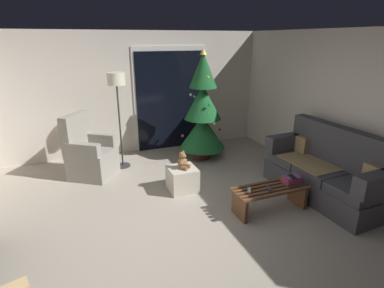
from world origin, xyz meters
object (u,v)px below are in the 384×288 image
object	(u,v)px
book_stack	(291,180)
teddy_bear_chestnut	(183,161)
floor_lamp	(117,88)
ottoman	(182,179)
remote_graphite	(269,188)
armchair	(90,155)
remote_silver	(249,190)
couch	(326,172)
cell_phone	(292,176)
coffee_table	(270,195)
christmas_tree	(203,112)

from	to	relation	value
book_stack	teddy_bear_chestnut	world-z (taller)	teddy_bear_chestnut
floor_lamp	ottoman	size ratio (longest dim) A/B	4.05
remote_graphite	armchair	size ratio (longest dim) A/B	0.14
remote_graphite	teddy_bear_chestnut	distance (m)	1.39
remote_silver	floor_lamp	world-z (taller)	floor_lamp
couch	armchair	world-z (taller)	armchair
remote_silver	cell_phone	distance (m)	0.69
coffee_table	remote_silver	bearing A→B (deg)	178.03
coffee_table	armchair	size ratio (longest dim) A/B	0.97
coffee_table	remote_graphite	size ratio (longest dim) A/B	7.05
couch	christmas_tree	world-z (taller)	christmas_tree
remote_graphite	book_stack	world-z (taller)	book_stack
coffee_table	remote_silver	xyz separation A→B (m)	(-0.35, 0.01, 0.13)
couch	remote_silver	bearing A→B (deg)	-178.06
armchair	couch	bearing A→B (deg)	-32.37
christmas_tree	couch	bearing A→B (deg)	-62.56
floor_lamp	remote_silver	bearing A→B (deg)	-60.63
book_stack	floor_lamp	xyz separation A→B (m)	(-2.03, 2.39, 1.08)
remote_silver	cell_phone	xyz separation A→B (m)	(0.68, -0.03, 0.10)
christmas_tree	floor_lamp	bearing A→B (deg)	174.84
coffee_table	book_stack	bearing A→B (deg)	-0.40
couch	teddy_bear_chestnut	world-z (taller)	couch
remote_graphite	armchair	bearing A→B (deg)	153.04
remote_silver	teddy_bear_chestnut	xyz separation A→B (m)	(-0.59, 1.03, 0.13)
coffee_table	armchair	world-z (taller)	armchair
christmas_tree	armchair	size ratio (longest dim) A/B	1.93
cell_phone	armchair	distance (m)	3.42
ottoman	remote_graphite	bearing A→B (deg)	-50.46
remote_silver	ottoman	size ratio (longest dim) A/B	0.35
cell_phone	armchair	xyz separation A→B (m)	(-2.62, 2.20, -0.08)
cell_phone	floor_lamp	distance (m)	3.31
couch	teddy_bear_chestnut	xyz separation A→B (m)	(-2.00, 0.98, 0.11)
cell_phone	armchair	bearing A→B (deg)	146.77
remote_graphite	ottoman	world-z (taller)	remote_graphite
couch	armchair	bearing A→B (deg)	147.63
coffee_table	armchair	xyz separation A→B (m)	(-2.28, 2.17, 0.15)
remote_silver	cell_phone	world-z (taller)	cell_phone
armchair	remote_silver	bearing A→B (deg)	-48.21
remote_silver	floor_lamp	xyz separation A→B (m)	(-1.34, 2.38, 1.12)
christmas_tree	floor_lamp	world-z (taller)	christmas_tree
book_stack	teddy_bear_chestnut	bearing A→B (deg)	140.82
book_stack	christmas_tree	distance (m)	2.35
cell_phone	christmas_tree	world-z (taller)	christmas_tree
remote_silver	book_stack	bearing A→B (deg)	30.96
coffee_table	teddy_bear_chestnut	distance (m)	1.43
remote_graphite	armchair	world-z (taller)	armchair
remote_graphite	couch	bearing A→B (deg)	22.29
remote_silver	book_stack	distance (m)	0.69
ottoman	remote_silver	bearing A→B (deg)	-59.95
remote_graphite	remote_silver	bearing A→B (deg)	-170.13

